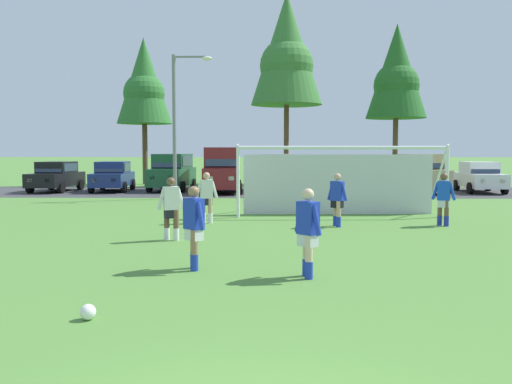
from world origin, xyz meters
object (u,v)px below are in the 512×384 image
Objects in this scene: player_defender_far at (308,233)px; parked_car_slot_center_right at (276,172)px; parked_car_slot_far_left at (56,176)px; parked_car_slot_far_right at (420,173)px; player_winger_left at (194,228)px; player_midfield_center at (337,200)px; street_lamp at (178,125)px; parked_car_slot_center_left at (172,172)px; parked_car_slot_right at (316,176)px; parked_car_slot_end at (480,177)px; soccer_ball at (88,312)px; soccer_goal at (339,179)px; player_trailing_back at (443,200)px; parked_car_slot_center at (222,169)px; player_striker_near at (207,198)px; parked_car_slot_left at (113,176)px; player_winger_right at (171,209)px.

player_defender_far is 0.36× the size of parked_car_slot_center_right.
player_defender_far is 0.38× the size of parked_car_slot_far_left.
player_winger_left is at bearing -116.13° from parked_car_slot_far_right.
street_lamp is (-6.51, 9.67, 2.78)m from player_midfield_center.
parked_car_slot_center_left reaches higher than parked_car_slot_right.
street_lamp is at bearing 123.98° from player_midfield_center.
parked_car_slot_far_right reaches higher than parked_car_slot_end.
soccer_ball is at bearing -101.87° from parked_car_slot_right.
parked_car_slot_right is (0.21, 12.27, -0.42)m from soccer_goal.
soccer_goal is 1.74× the size of parked_car_slot_far_left.
parked_car_slot_far_left reaches higher than player_defender_far.
parked_car_slot_end is (3.36, 0.17, -0.24)m from parked_car_slot_far_right.
player_trailing_back is at bearing -114.71° from parked_car_slot_end.
parked_car_slot_center is at bearing -177.88° from parked_car_slot_end.
soccer_goal is 5.16m from player_striker_near.
parked_car_slot_left is (-11.64, 11.41, -0.42)m from soccer_goal.
parked_car_slot_center_left is (-11.13, 14.93, 0.29)m from player_trailing_back.
parked_car_slot_center_right is 1.07× the size of parked_car_slot_end.
soccer_goal is 1.58× the size of parked_car_slot_center_left.
player_striker_near is 4.18m from player_midfield_center.
soccer_ball is at bearing -115.83° from player_midfield_center.
player_striker_near is at bearing 87.48° from soccer_ball.
parked_car_slot_right is at bearing 17.56° from parked_car_slot_center.
parked_car_slot_right reaches higher than player_winger_left.
parked_car_slot_center_right reaches higher than parked_car_slot_right.
parked_car_slot_center_right is at bearing 176.13° from parked_car_slot_end.
parked_car_slot_far_left is 1.00× the size of parked_car_slot_end.
player_midfield_center is 0.38× the size of parked_car_slot_right.
parked_car_slot_left is 11.88m from parked_car_slot_right.
parked_car_slot_center_right is 7.60m from street_lamp.
parked_car_slot_left is at bearing -177.32° from parked_car_slot_center_right.
player_trailing_back is at bearing -71.28° from parked_car_slot_center_right.
player_striker_near is 1.00× the size of player_trailing_back.
parked_car_slot_center_left is at bearing -178.39° from parked_car_slot_right.
player_trailing_back is 0.38× the size of parked_car_slot_right.
street_lamp is (7.88, -4.61, 2.73)m from parked_car_slot_far_left.
player_striker_near is at bearing -74.91° from street_lamp.
parked_car_slot_center reaches higher than player_striker_near.
parked_car_slot_far_left is 9.53m from street_lamp.
player_winger_right is (-0.52, -3.45, 0.00)m from player_striker_near.
street_lamp is (-1.96, 19.08, 3.49)m from soccer_ball.
player_striker_near is 6.96m from player_winger_left.
player_winger_right is (-1.08, 3.49, 0.00)m from player_winger_left.
player_winger_right is 8.46m from player_trailing_back.
parked_car_slot_center_right is 8.13m from parked_car_slot_far_right.
parked_car_slot_center_left and parked_car_slot_center_right have the same top height.
player_trailing_back is 0.35× the size of parked_car_slot_center_left.
parked_car_slot_right is (11.85, 0.85, 0.00)m from parked_car_slot_left.
player_winger_right is at bearing -60.10° from parked_car_slot_far_left.
player_winger_left and player_winger_right have the same top height.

